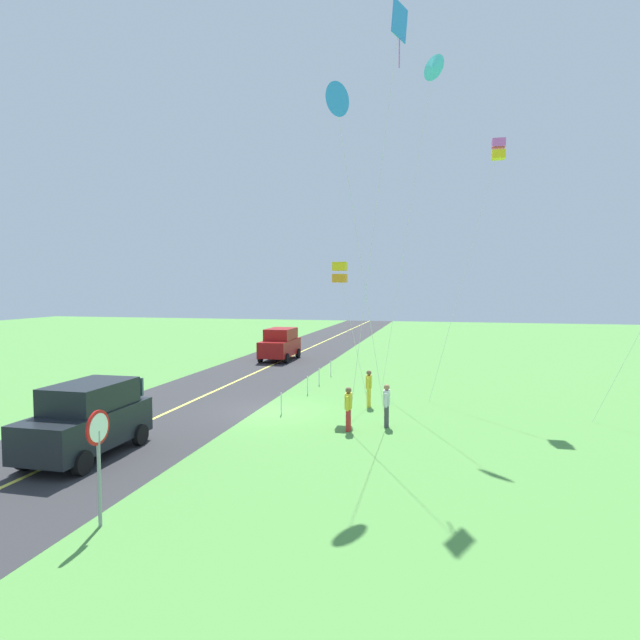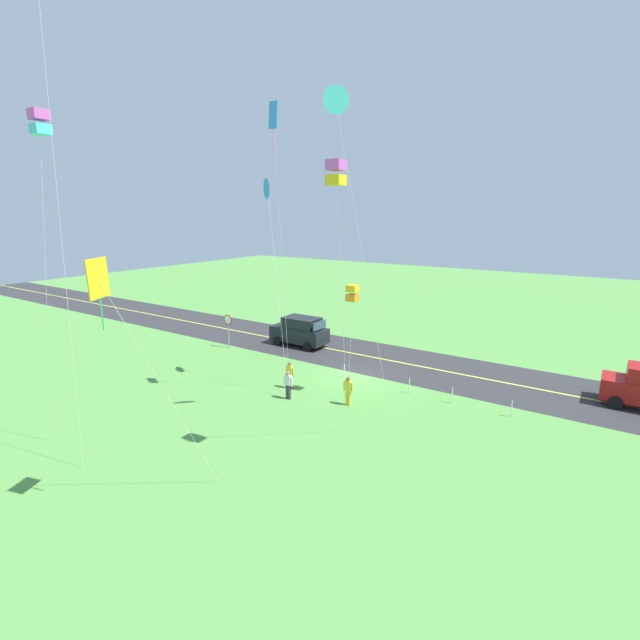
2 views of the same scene
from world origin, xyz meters
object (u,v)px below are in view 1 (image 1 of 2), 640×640
(person_adult_near, at_px, (348,407))
(kite_blue_mid, at_px, (336,101))
(kite_yellow_high, at_px, (340,273))
(kite_green_far, at_px, (498,150))
(person_child_watcher, at_px, (369,387))
(kite_red_low, at_px, (398,31))
(car_suv_foreground, at_px, (87,419))
(car_parked_west_far, at_px, (280,344))
(stop_sign, at_px, (98,445))
(kite_orange_near, at_px, (432,69))
(person_adult_companion, at_px, (387,404))

(person_adult_near, bearing_deg, kite_blue_mid, 6.24)
(kite_yellow_high, distance_m, kite_green_far, 9.00)
(person_child_watcher, xyz_separation_m, kite_red_low, (3.47, 1.44, 13.20))
(car_suv_foreground, height_order, car_parked_west_far, same)
(car_suv_foreground, distance_m, kite_green_far, 19.70)
(car_parked_west_far, distance_m, stop_sign, 26.43)
(car_parked_west_far, distance_m, person_child_watcher, 15.67)
(person_adult_near, xyz_separation_m, kite_blue_mid, (1.43, -0.18, 10.31))
(car_parked_west_far, height_order, kite_blue_mid, kite_blue_mid)
(person_child_watcher, bearing_deg, kite_orange_near, 31.12)
(car_parked_west_far, bearing_deg, person_adult_companion, 29.51)
(car_suv_foreground, relative_size, person_adult_companion, 2.75)
(person_child_watcher, xyz_separation_m, kite_green_far, (-2.43, 5.35, 10.37))
(kite_red_low, bearing_deg, person_child_watcher, -157.40)
(car_parked_west_far, xyz_separation_m, person_adult_near, (17.34, 8.04, -0.29))
(person_adult_companion, relative_size, kite_green_far, 0.14)
(car_parked_west_far, bearing_deg, person_child_watcher, 31.65)
(person_adult_companion, distance_m, kite_orange_near, 14.01)
(kite_blue_mid, relative_size, kite_green_far, 1.01)
(person_adult_near, distance_m, kite_yellow_high, 6.13)
(kite_yellow_high, xyz_separation_m, kite_green_far, (-2.94, 6.54, 5.43))
(stop_sign, relative_size, person_child_watcher, 1.60)
(kite_green_far, distance_m, kite_orange_near, 4.54)
(person_adult_companion, xyz_separation_m, kite_blue_mid, (2.31, -1.46, 10.31))
(person_adult_companion, relative_size, kite_orange_near, 0.11)
(car_suv_foreground, bearing_deg, kite_yellow_high, 142.02)
(kite_red_low, bearing_deg, person_adult_companion, -134.40)
(kite_green_far, bearing_deg, person_child_watcher, -65.57)
(person_adult_near, xyz_separation_m, person_adult_companion, (-0.87, 1.28, 0.00))
(kite_green_far, bearing_deg, stop_sign, -31.86)
(person_adult_near, distance_m, kite_blue_mid, 10.41)
(kite_orange_near, bearing_deg, person_child_watcher, -75.56)
(car_suv_foreground, distance_m, kite_red_low, 16.52)
(car_parked_west_far, distance_m, person_adult_companion, 18.93)
(kite_red_low, bearing_deg, person_adult_near, -71.71)
(kite_red_low, xyz_separation_m, kite_yellow_high, (-2.96, -2.63, -8.26))
(car_suv_foreground, xyz_separation_m, car_parked_west_far, (-21.92, -0.72, 0.00))
(car_suv_foreground, bearing_deg, person_child_watcher, 138.86)
(person_adult_near, xyz_separation_m, kite_yellow_high, (-3.50, -1.01, 4.94))
(car_parked_west_far, height_order, kite_green_far, kite_green_far)
(stop_sign, bearing_deg, kite_blue_mid, 153.05)
(kite_red_low, xyz_separation_m, kite_green_far, (-5.90, 3.91, -2.83))
(kite_blue_mid, distance_m, kite_green_far, 9.72)
(car_parked_west_far, bearing_deg, kite_orange_near, 40.19)
(stop_sign, relative_size, kite_red_low, 0.17)
(kite_yellow_high, bearing_deg, car_suv_foreground, -37.98)
(kite_blue_mid, relative_size, kite_orange_near, 0.79)
(kite_yellow_high, bearing_deg, stop_sign, -13.28)
(kite_yellow_high, bearing_deg, kite_orange_near, 107.30)
(person_adult_companion, distance_m, person_child_watcher, 3.32)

